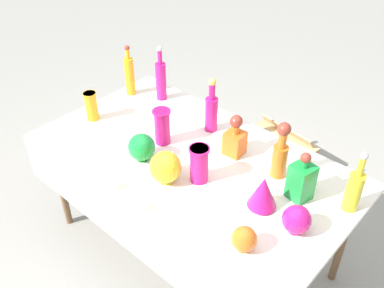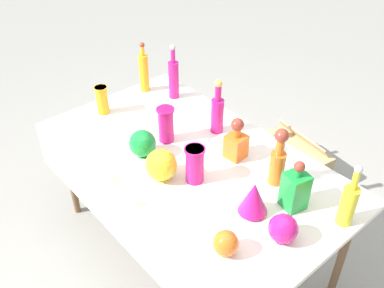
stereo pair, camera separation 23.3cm
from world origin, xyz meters
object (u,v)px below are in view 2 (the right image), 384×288
(tall_bottle_0, at_px, (217,112))
(round_bowl_1, at_px, (283,229))
(tall_bottle_4, at_px, (144,72))
(tall_bottle_2, at_px, (278,160))
(slender_vase_2, at_px, (166,124))
(round_bowl_3, at_px, (226,243))
(round_bowl_0, at_px, (142,143))
(slender_vase_1, at_px, (195,164))
(round_bowl_2, at_px, (161,165))
(slender_vase_0, at_px, (102,99))
(tall_bottle_1, at_px, (174,78))
(square_decanter_0, at_px, (236,142))
(cardboard_box_behind_left, at_px, (293,159))
(tall_bottle_3, at_px, (348,203))
(square_decanter_1, at_px, (295,189))
(fluted_vase_0, at_px, (254,198))

(tall_bottle_0, distance_m, round_bowl_1, 0.90)
(tall_bottle_4, bearing_deg, tall_bottle_2, -2.50)
(slender_vase_2, relative_size, round_bowl_3, 1.77)
(tall_bottle_2, bearing_deg, round_bowl_0, -148.31)
(slender_vase_1, distance_m, round_bowl_2, 0.17)
(tall_bottle_4, bearing_deg, slender_vase_1, -20.90)
(tall_bottle_4, bearing_deg, round_bowl_0, -36.52)
(slender_vase_0, bearing_deg, tall_bottle_2, 15.39)
(slender_vase_1, distance_m, round_bowl_1, 0.56)
(tall_bottle_4, xyz_separation_m, slender_vase_1, (0.95, -0.36, -0.03))
(tall_bottle_1, relative_size, square_decanter_0, 1.51)
(tall_bottle_2, relative_size, slender_vase_1, 1.60)
(tall_bottle_1, bearing_deg, slender_vase_0, -106.60)
(tall_bottle_0, xyz_separation_m, round_bowl_0, (-0.09, -0.48, -0.05))
(tall_bottle_1, bearing_deg, round_bowl_2, -43.08)
(cardboard_box_behind_left, bearing_deg, slender_vase_0, -118.76)
(round_bowl_1, bearing_deg, tall_bottle_1, 161.73)
(tall_bottle_1, bearing_deg, tall_bottle_2, -8.31)
(square_decanter_0, bearing_deg, tall_bottle_3, 2.54)
(round_bowl_3, bearing_deg, round_bowl_2, 170.80)
(square_decanter_1, xyz_separation_m, cardboard_box_behind_left, (-0.66, 0.98, -0.74))
(tall_bottle_4, distance_m, round_bowl_3, 1.51)
(round_bowl_0, bearing_deg, round_bowl_2, -10.09)
(tall_bottle_1, distance_m, square_decanter_1, 1.22)
(tall_bottle_3, height_order, tall_bottle_4, tall_bottle_4)
(slender_vase_1, relative_size, round_bowl_1, 1.46)
(tall_bottle_0, xyz_separation_m, slender_vase_2, (-0.12, -0.29, -0.02))
(tall_bottle_3, relative_size, tall_bottle_4, 0.95)
(round_bowl_1, relative_size, round_bowl_2, 0.80)
(tall_bottle_0, relative_size, slender_vase_1, 1.69)
(round_bowl_2, bearing_deg, slender_vase_1, 45.32)
(slender_vase_2, height_order, cardboard_box_behind_left, slender_vase_2)
(fluted_vase_0, xyz_separation_m, round_bowl_0, (-0.70, -0.14, -0.01))
(tall_bottle_0, distance_m, tall_bottle_2, 0.55)
(square_decanter_1, distance_m, slender_vase_0, 1.36)
(tall_bottle_3, distance_m, slender_vase_2, 1.08)
(tall_bottle_1, relative_size, square_decanter_1, 1.38)
(tall_bottle_0, xyz_separation_m, square_decanter_1, (0.71, -0.16, -0.03))
(round_bowl_1, bearing_deg, round_bowl_2, -167.58)
(tall_bottle_2, height_order, square_decanter_0, tall_bottle_2)
(slender_vase_1, xyz_separation_m, slender_vase_2, (-0.38, 0.11, 0.01))
(tall_bottle_3, xyz_separation_m, slender_vase_2, (-1.06, -0.23, -0.01))
(square_decanter_1, relative_size, slender_vase_0, 1.47)
(slender_vase_2, bearing_deg, square_decanter_1, 8.80)
(slender_vase_0, bearing_deg, round_bowl_3, -8.60)
(tall_bottle_0, distance_m, round_bowl_0, 0.49)
(tall_bottle_1, height_order, round_bowl_2, tall_bottle_1)
(round_bowl_2, distance_m, round_bowl_3, 0.58)
(tall_bottle_3, bearing_deg, tall_bottle_2, -176.25)
(tall_bottle_3, relative_size, square_decanter_0, 1.35)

